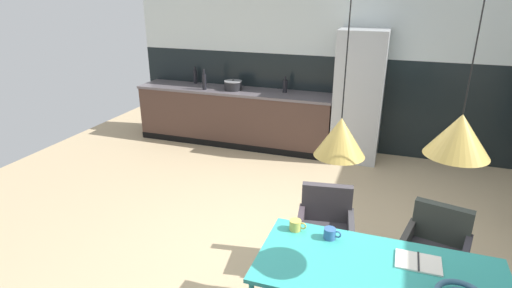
% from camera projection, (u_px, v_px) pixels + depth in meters
% --- Properties ---
extents(ground_plane, '(9.16, 9.16, 0.00)m').
position_uv_depth(ground_plane, '(293.00, 265.00, 3.88)').
color(ground_plane, tan).
extents(back_wall_splashback_dark, '(7.04, 0.12, 1.47)m').
position_uv_depth(back_wall_splashback_dark, '(346.00, 104.00, 6.46)').
color(back_wall_splashback_dark, black).
rests_on(back_wall_splashback_dark, ground).
extents(back_wall_panel_upper, '(7.04, 0.12, 1.47)m').
position_uv_depth(back_wall_panel_upper, '(354.00, 6.00, 5.94)').
color(back_wall_panel_upper, silver).
rests_on(back_wall_panel_upper, back_wall_splashback_dark).
extents(kitchen_counter, '(3.25, 0.63, 0.91)m').
position_uv_depth(kitchen_counter, '(234.00, 117.00, 6.79)').
color(kitchen_counter, '#48322A').
rests_on(kitchen_counter, ground).
extents(refrigerator_column, '(0.68, 0.60, 1.92)m').
position_uv_depth(refrigerator_column, '(359.00, 97.00, 6.00)').
color(refrigerator_column, '#ADAFB2').
rests_on(refrigerator_column, ground).
extents(dining_table, '(1.61, 0.78, 0.73)m').
position_uv_depth(dining_table, '(379.00, 275.00, 2.71)').
color(dining_table, teal).
rests_on(dining_table, ground).
extents(armchair_corner_seat, '(0.57, 0.56, 0.79)m').
position_uv_depth(armchair_corner_seat, '(437.00, 242.00, 3.36)').
color(armchair_corner_seat, '#363339').
rests_on(armchair_corner_seat, ground).
extents(armchair_head_of_table, '(0.55, 0.53, 0.79)m').
position_uv_depth(armchair_head_of_table, '(326.00, 220.00, 3.70)').
color(armchair_head_of_table, '#363339').
rests_on(armchair_head_of_table, ground).
extents(open_book, '(0.30, 0.22, 0.02)m').
position_uv_depth(open_book, '(418.00, 262.00, 2.75)').
color(open_book, white).
rests_on(open_book, dining_table).
extents(mug_wide_latte, '(0.13, 0.09, 0.08)m').
position_uv_depth(mug_wide_latte, '(296.00, 225.00, 3.11)').
color(mug_wide_latte, gold).
rests_on(mug_wide_latte, dining_table).
extents(mug_white_ceramic, '(0.13, 0.09, 0.08)m').
position_uv_depth(mug_white_ceramic, '(330.00, 234.00, 3.01)').
color(mug_white_ceramic, '#335B93').
rests_on(mug_white_ceramic, dining_table).
extents(cooking_pot, '(0.28, 0.28, 0.17)m').
position_uv_depth(cooking_pot, '(233.00, 85.00, 6.58)').
color(cooking_pot, black).
rests_on(cooking_pot, kitchen_counter).
extents(bottle_wine_green, '(0.06, 0.06, 0.29)m').
position_uv_depth(bottle_wine_green, '(195.00, 76.00, 7.02)').
color(bottle_wine_green, black).
rests_on(bottle_wine_green, kitchen_counter).
extents(bottle_vinegar_dark, '(0.07, 0.07, 0.33)m').
position_uv_depth(bottle_vinegar_dark, '(204.00, 81.00, 6.58)').
color(bottle_vinegar_dark, black).
rests_on(bottle_vinegar_dark, kitchen_counter).
extents(bottle_oil_tall, '(0.07, 0.07, 0.25)m').
position_uv_depth(bottle_oil_tall, '(285.00, 86.00, 6.41)').
color(bottle_oil_tall, black).
rests_on(bottle_oil_tall, kitchen_counter).
extents(pendant_lamp_over_table_near, '(0.32, 0.32, 1.42)m').
position_uv_depth(pendant_lamp_over_table_near, '(340.00, 137.00, 2.51)').
color(pendant_lamp_over_table_near, black).
extents(pendant_lamp_over_table_far, '(0.35, 0.35, 1.32)m').
position_uv_depth(pendant_lamp_over_table_far, '(459.00, 135.00, 2.26)').
color(pendant_lamp_over_table_far, black).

